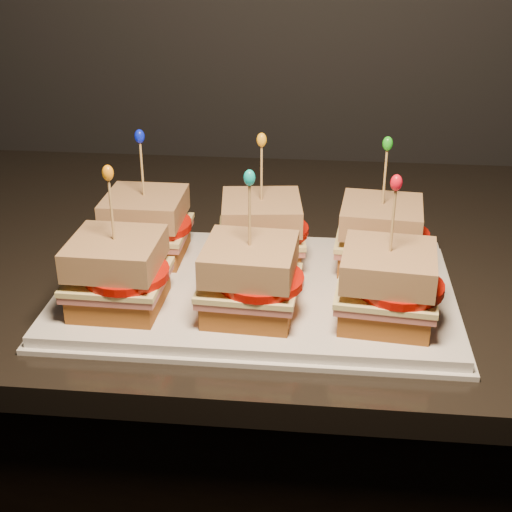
# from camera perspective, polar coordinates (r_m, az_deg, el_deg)

# --- Properties ---
(cabinet) EXTENTS (2.55, 0.70, 0.87)m
(cabinet) POSITION_cam_1_polar(r_m,az_deg,el_deg) (1.29, -6.83, -17.55)
(cabinet) COLOR black
(cabinet) RESTS_ON ground
(granite_slab) EXTENTS (2.59, 0.74, 0.03)m
(granite_slab) POSITION_cam_1_polar(r_m,az_deg,el_deg) (1.03, -8.13, 0.94)
(granite_slab) COLOR black
(granite_slab) RESTS_ON cabinet
(platter) EXTENTS (0.46, 0.28, 0.02)m
(platter) POSITION_cam_1_polar(r_m,az_deg,el_deg) (0.85, 0.00, -2.80)
(platter) COLOR white
(platter) RESTS_ON granite_slab
(platter_rim) EXTENTS (0.47, 0.30, 0.01)m
(platter_rim) POSITION_cam_1_polar(r_m,az_deg,el_deg) (0.85, 0.00, -3.15)
(platter_rim) COLOR white
(platter_rim) RESTS_ON granite_slab
(sandwich_0_bread_bot) EXTENTS (0.09, 0.09, 0.03)m
(sandwich_0_bread_bot) POSITION_cam_1_polar(r_m,az_deg,el_deg) (0.92, -8.67, 0.84)
(sandwich_0_bread_bot) COLOR #5E3812
(sandwich_0_bread_bot) RESTS_ON platter
(sandwich_0_ham) EXTENTS (0.10, 0.10, 0.01)m
(sandwich_0_ham) POSITION_cam_1_polar(r_m,az_deg,el_deg) (0.91, -8.74, 1.80)
(sandwich_0_ham) COLOR #B0554A
(sandwich_0_ham) RESTS_ON sandwich_0_bread_bot
(sandwich_0_cheese) EXTENTS (0.10, 0.10, 0.01)m
(sandwich_0_cheese) POSITION_cam_1_polar(r_m,az_deg,el_deg) (0.91, -8.77, 2.20)
(sandwich_0_cheese) COLOR #F3E494
(sandwich_0_cheese) RESTS_ON sandwich_0_ham
(sandwich_0_tomato) EXTENTS (0.09, 0.09, 0.01)m
(sandwich_0_tomato) POSITION_cam_1_polar(r_m,az_deg,el_deg) (0.90, -8.15, 2.46)
(sandwich_0_tomato) COLOR #B70F05
(sandwich_0_tomato) RESTS_ON sandwich_0_cheese
(sandwich_0_bread_top) EXTENTS (0.10, 0.10, 0.03)m
(sandwich_0_bread_top) POSITION_cam_1_polar(r_m,az_deg,el_deg) (0.90, -8.89, 3.85)
(sandwich_0_bread_top) COLOR brown
(sandwich_0_bread_top) RESTS_ON sandwich_0_tomato
(sandwich_0_pick) EXTENTS (0.00, 0.00, 0.09)m
(sandwich_0_pick) POSITION_cam_1_polar(r_m,az_deg,el_deg) (0.88, -9.09, 6.63)
(sandwich_0_pick) COLOR tan
(sandwich_0_pick) RESTS_ON sandwich_0_bread_top
(sandwich_0_frill) EXTENTS (0.01, 0.01, 0.02)m
(sandwich_0_frill) POSITION_cam_1_polar(r_m,az_deg,el_deg) (0.87, -9.30, 9.43)
(sandwich_0_frill) COLOR #0A18E4
(sandwich_0_frill) RESTS_ON sandwich_0_pick
(sandwich_1_bread_bot) EXTENTS (0.10, 0.10, 0.03)m
(sandwich_1_bread_bot) POSITION_cam_1_polar(r_m,az_deg,el_deg) (0.90, 0.42, 0.45)
(sandwich_1_bread_bot) COLOR #5E3812
(sandwich_1_bread_bot) RESTS_ON platter
(sandwich_1_ham) EXTENTS (0.11, 0.11, 0.01)m
(sandwich_1_ham) POSITION_cam_1_polar(r_m,az_deg,el_deg) (0.89, 0.43, 1.44)
(sandwich_1_ham) COLOR #B0554A
(sandwich_1_ham) RESTS_ON sandwich_1_bread_bot
(sandwich_1_cheese) EXTENTS (0.12, 0.11, 0.01)m
(sandwich_1_cheese) POSITION_cam_1_polar(r_m,az_deg,el_deg) (0.89, 0.43, 1.85)
(sandwich_1_cheese) COLOR #F3E494
(sandwich_1_cheese) RESTS_ON sandwich_1_ham
(sandwich_1_tomato) EXTENTS (0.09, 0.09, 0.01)m
(sandwich_1_tomato) POSITION_cam_1_polar(r_m,az_deg,el_deg) (0.88, 1.17, 2.11)
(sandwich_1_tomato) COLOR #B70F05
(sandwich_1_tomato) RESTS_ON sandwich_1_cheese
(sandwich_1_bread_top) EXTENTS (0.11, 0.11, 0.03)m
(sandwich_1_bread_top) POSITION_cam_1_polar(r_m,az_deg,el_deg) (0.87, 0.43, 3.54)
(sandwich_1_bread_top) COLOR brown
(sandwich_1_bread_top) RESTS_ON sandwich_1_tomato
(sandwich_1_pick) EXTENTS (0.00, 0.00, 0.09)m
(sandwich_1_pick) POSITION_cam_1_polar(r_m,az_deg,el_deg) (0.86, 0.44, 6.40)
(sandwich_1_pick) COLOR tan
(sandwich_1_pick) RESTS_ON sandwich_1_bread_top
(sandwich_1_frill) EXTENTS (0.01, 0.01, 0.02)m
(sandwich_1_frill) POSITION_cam_1_polar(r_m,az_deg,el_deg) (0.84, 0.45, 9.28)
(sandwich_1_frill) COLOR #FBA718
(sandwich_1_frill) RESTS_ON sandwich_1_pick
(sandwich_2_bread_bot) EXTENTS (0.10, 0.10, 0.03)m
(sandwich_2_bread_bot) POSITION_cam_1_polar(r_m,az_deg,el_deg) (0.90, 9.76, 0.04)
(sandwich_2_bread_bot) COLOR #5E3812
(sandwich_2_bread_bot) RESTS_ON platter
(sandwich_2_ham) EXTENTS (0.11, 0.11, 0.01)m
(sandwich_2_ham) POSITION_cam_1_polar(r_m,az_deg,el_deg) (0.89, 9.84, 1.03)
(sandwich_2_ham) COLOR #B0554A
(sandwich_2_ham) RESTS_ON sandwich_2_bread_bot
(sandwich_2_cheese) EXTENTS (0.11, 0.11, 0.01)m
(sandwich_2_cheese) POSITION_cam_1_polar(r_m,az_deg,el_deg) (0.89, 9.87, 1.44)
(sandwich_2_cheese) COLOR #F3E494
(sandwich_2_cheese) RESTS_ON sandwich_2_ham
(sandwich_2_tomato) EXTENTS (0.09, 0.09, 0.01)m
(sandwich_2_tomato) POSITION_cam_1_polar(r_m,az_deg,el_deg) (0.88, 10.71, 1.69)
(sandwich_2_tomato) COLOR #B70F05
(sandwich_2_tomato) RESTS_ON sandwich_2_cheese
(sandwich_2_bread_top) EXTENTS (0.10, 0.10, 0.03)m
(sandwich_2_bread_top) POSITION_cam_1_polar(r_m,az_deg,el_deg) (0.87, 10.01, 3.12)
(sandwich_2_bread_top) COLOR brown
(sandwich_2_bread_top) RESTS_ON sandwich_2_tomato
(sandwich_2_pick) EXTENTS (0.00, 0.00, 0.09)m
(sandwich_2_pick) POSITION_cam_1_polar(r_m,az_deg,el_deg) (0.86, 10.25, 5.97)
(sandwich_2_pick) COLOR tan
(sandwich_2_pick) RESTS_ON sandwich_2_bread_top
(sandwich_2_frill) EXTENTS (0.01, 0.01, 0.02)m
(sandwich_2_frill) POSITION_cam_1_polar(r_m,az_deg,el_deg) (0.84, 10.49, 8.84)
(sandwich_2_frill) COLOR green
(sandwich_2_frill) RESTS_ON sandwich_2_pick
(sandwich_3_bread_bot) EXTENTS (0.10, 0.10, 0.03)m
(sandwich_3_bread_bot) POSITION_cam_1_polar(r_m,az_deg,el_deg) (0.81, -10.86, -3.12)
(sandwich_3_bread_bot) COLOR #5E3812
(sandwich_3_bread_bot) RESTS_ON platter
(sandwich_3_ham) EXTENTS (0.11, 0.10, 0.01)m
(sandwich_3_ham) POSITION_cam_1_polar(r_m,az_deg,el_deg) (0.80, -10.96, -2.05)
(sandwich_3_ham) COLOR #B0554A
(sandwich_3_ham) RESTS_ON sandwich_3_bread_bot
(sandwich_3_cheese) EXTENTS (0.11, 0.10, 0.01)m
(sandwich_3_cheese) POSITION_cam_1_polar(r_m,az_deg,el_deg) (0.80, -11.00, -1.60)
(sandwich_3_cheese) COLOR #F3E494
(sandwich_3_cheese) RESTS_ON sandwich_3_ham
(sandwich_3_tomato) EXTENTS (0.09, 0.09, 0.01)m
(sandwich_3_tomato) POSITION_cam_1_polar(r_m,az_deg,el_deg) (0.78, -10.32, -1.36)
(sandwich_3_tomato) COLOR #B70F05
(sandwich_3_tomato) RESTS_ON sandwich_3_cheese
(sandwich_3_bread_top) EXTENTS (0.10, 0.10, 0.03)m
(sandwich_3_bread_top) POSITION_cam_1_polar(r_m,az_deg,el_deg) (0.78, -11.18, 0.23)
(sandwich_3_bread_top) COLOR brown
(sandwich_3_bread_top) RESTS_ON sandwich_3_tomato
(sandwich_3_pick) EXTENTS (0.00, 0.00, 0.09)m
(sandwich_3_pick) POSITION_cam_1_polar(r_m,az_deg,el_deg) (0.76, -11.47, 3.35)
(sandwich_3_pick) COLOR tan
(sandwich_3_pick) RESTS_ON sandwich_3_bread_top
(sandwich_3_frill) EXTENTS (0.01, 0.01, 0.02)m
(sandwich_3_frill) POSITION_cam_1_polar(r_m,az_deg,el_deg) (0.75, -11.77, 6.53)
(sandwich_3_frill) COLOR orange
(sandwich_3_frill) RESTS_ON sandwich_3_pick
(sandwich_4_bread_bot) EXTENTS (0.10, 0.10, 0.03)m
(sandwich_4_bread_bot) POSITION_cam_1_polar(r_m,az_deg,el_deg) (0.78, -0.49, -3.69)
(sandwich_4_bread_bot) COLOR #5E3812
(sandwich_4_bread_bot) RESTS_ON platter
(sandwich_4_ham) EXTENTS (0.11, 0.10, 0.01)m
(sandwich_4_ham) POSITION_cam_1_polar(r_m,az_deg,el_deg) (0.77, -0.49, -2.60)
(sandwich_4_ham) COLOR #B0554A
(sandwich_4_ham) RESTS_ON sandwich_4_bread_bot
(sandwich_4_cheese) EXTENTS (0.11, 0.11, 0.01)m
(sandwich_4_cheese) POSITION_cam_1_polar(r_m,az_deg,el_deg) (0.77, -0.49, -2.14)
(sandwich_4_cheese) COLOR #F3E494
(sandwich_4_cheese) RESTS_ON sandwich_4_ham
(sandwich_4_tomato) EXTENTS (0.09, 0.09, 0.01)m
(sandwich_4_tomato) POSITION_cam_1_polar(r_m,az_deg,el_deg) (0.76, 0.36, -1.89)
(sandwich_4_tomato) COLOR #B70F05
(sandwich_4_tomato) RESTS_ON sandwich_4_cheese
(sandwich_4_bread_top) EXTENTS (0.10, 0.10, 0.03)m
(sandwich_4_bread_top) POSITION_cam_1_polar(r_m,az_deg,el_deg) (0.75, -0.50, -0.25)
(sandwich_4_bread_top) COLOR brown
(sandwich_4_bread_top) RESTS_ON sandwich_4_tomato
(sandwich_4_pick) EXTENTS (0.00, 0.00, 0.09)m
(sandwich_4_pick) POSITION_cam_1_polar(r_m,az_deg,el_deg) (0.74, -0.51, 2.99)
(sandwich_4_pick) COLOR tan
(sandwich_4_pick) RESTS_ON sandwich_4_bread_top
(sandwich_4_frill) EXTENTS (0.01, 0.01, 0.02)m
(sandwich_4_frill) POSITION_cam_1_polar(r_m,az_deg,el_deg) (0.72, -0.53, 6.29)
(sandwich_4_frill) COLOR #08B6AF
(sandwich_4_frill) RESTS_ON sandwich_4_pick
(sandwich_5_bread_bot) EXTENTS (0.10, 0.10, 0.03)m
(sandwich_5_bread_bot) POSITION_cam_1_polar(r_m,az_deg,el_deg) (0.78, 10.27, -4.17)
(sandwich_5_bread_bot) COLOR #5E3812
(sandwich_5_bread_bot) RESTS_ON platter
(sandwich_5_ham) EXTENTS (0.11, 0.11, 0.01)m
(sandwich_5_ham) POSITION_cam_1_polar(r_m,az_deg,el_deg) (0.77, 10.37, -3.07)
(sandwich_5_ham) COLOR #B0554A
(sandwich_5_ham) RESTS_ON sandwich_5_bread_bot
(sandwich_5_cheese) EXTENTS (0.11, 0.11, 0.01)m
(sandwich_5_cheese) POSITION_cam_1_polar(r_m,az_deg,el_deg) (0.77, 10.41, -2.62)
(sandwich_5_cheese) COLOR #F3E494
(sandwich_5_cheese) RESTS_ON sandwich_5_ham
(sandwich_5_tomato) EXTENTS (0.09, 0.09, 0.01)m
(sandwich_5_tomato) POSITION_cam_1_polar(r_m,az_deg,el_deg) (0.76, 11.38, -2.37)
(sandwich_5_tomato) COLOR #B70F05
(sandwich_5_tomato) RESTS_ON sandwich_5_cheese
(sandwich_5_bread_top) EXTENTS (0.10, 0.10, 0.03)m
(sandwich_5_bread_top) POSITION_cam_1_polar(r_m,az_deg,el_deg) (0.75, 10.58, -0.73)
(sandwich_5_bread_top) COLOR brown
(sandwich_5_bread_top) RESTS_ON sandwich_5_tomato
(sandwich_5_pick) EXTENTS (0.00, 0.00, 0.09)m
(sandwich_5_pick) POSITION_cam_1_polar(r_m,az_deg,el_deg) (0.74, 10.87, 2.49)
(sandwich_5_pick) COLOR tan
(sandwich_5_pick) RESTS_ON sandwich_5_bread_top
(sandwich_5_frill) EXTENTS (0.01, 0.01, 0.02)m
(sandwich_5_frill) POSITION_cam_1_polar(r_m,az_deg,el_deg) (0.72, 11.17, 5.78)
(sandwich_5_frill) COLOR red
(sandwich_5_frill) RESTS_ON sandwich_5_pick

